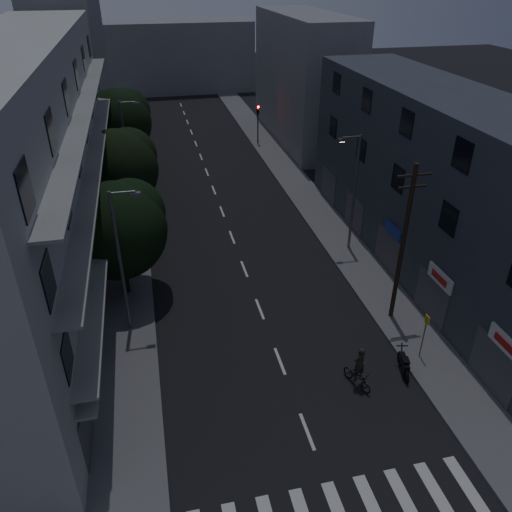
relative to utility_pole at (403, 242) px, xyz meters
name	(u,v)px	position (x,y,z in m)	size (l,w,h in m)	color
ground	(221,209)	(-7.05, 16.40, -4.87)	(160.00, 160.00, 0.00)	black
sidewalk_left	(127,217)	(-14.55, 16.40, -4.79)	(3.00, 90.00, 0.15)	#565659
sidewalk_right	(309,200)	(0.45, 16.40, -4.79)	(3.00, 90.00, 0.15)	#565659
lane_markings	(210,181)	(-7.05, 22.65, -4.86)	(0.15, 60.50, 0.01)	beige
building_left	(33,169)	(-19.03, 9.40, 2.13)	(7.00, 36.00, 14.00)	#A2A29D
building_right	(437,184)	(4.94, 5.39, 0.63)	(6.19, 28.00, 11.00)	#2E353E
building_far_left	(74,63)	(-19.05, 39.40, 3.13)	(6.00, 20.00, 16.00)	slate
building_far_right	(303,79)	(4.95, 33.40, 1.63)	(6.00, 20.00, 13.00)	slate
building_far_end	(173,57)	(-7.05, 61.40, 0.13)	(24.00, 8.00, 10.00)	slate
tree_near	(118,227)	(-14.51, 5.79, -0.36)	(5.64, 5.64, 6.96)	black
tree_mid	(118,166)	(-14.59, 15.32, -0.21)	(5.86, 5.86, 7.21)	black
tree_far	(118,120)	(-14.72, 26.84, 0.06)	(6.16, 6.16, 7.62)	black
traffic_signal_far_right	(258,116)	(-0.39, 32.05, -1.77)	(0.28, 0.37, 4.10)	black
traffic_signal_far_left	(132,130)	(-13.69, 30.06, -1.77)	(0.28, 0.37, 4.10)	black
street_lamp_left_near	(122,257)	(-14.25, 2.17, -0.27)	(1.51, 0.25, 8.00)	slate
street_lamp_right	(353,188)	(0.50, 7.92, -0.27)	(1.51, 0.25, 8.00)	slate
street_lamp_left_far	(127,146)	(-13.97, 20.14, -0.27)	(1.51, 0.25, 8.00)	#595C60
utility_pole	(403,242)	(0.00, 0.00, 0.00)	(1.80, 0.24, 9.00)	black
bus_stop_sign	(425,329)	(-0.09, -3.44, -2.98)	(0.06, 0.35, 2.52)	#595B60
motorcycle	(404,364)	(-1.38, -4.17, -4.37)	(0.71, 1.95, 1.27)	black
cyclist	(358,373)	(-3.92, -4.48, -4.11)	(1.22, 1.89, 2.26)	black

